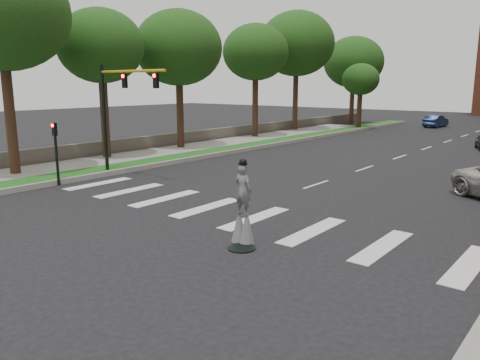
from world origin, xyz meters
The scene contains 17 objects.
ground_plane centered at (0.00, 0.00, 0.00)m, with size 160.00×160.00×0.00m, color black.
grass_median centered at (-11.50, 20.00, 0.12)m, with size 2.00×60.00×0.25m, color #185217.
median_curb centered at (-10.45, 20.00, 0.14)m, with size 0.20×60.00×0.28m, color #999993.
sidewalk_left centered at (-14.50, 10.00, 0.09)m, with size 4.00×60.00×0.18m, color gray.
stone_wall centered at (-17.00, 22.00, 0.55)m, with size 0.50×56.00×1.10m, color #555049.
manhole centered at (3.00, -2.00, 0.02)m, with size 0.90×0.90×0.04m, color black.
traffic_signal centered at (-9.78, 3.00, 4.15)m, with size 5.30×0.23×6.20m.
secondary_signal centered at (-10.30, -0.50, 1.95)m, with size 0.25×0.21×3.23m.
stilt_performer centered at (2.66, -1.50, 1.09)m, with size 0.84×0.53×2.82m.
car_mid centered at (-5.24, 46.01, 0.73)m, with size 1.55×4.45×1.47m, color navy.
tree_0 centered at (-14.47, -0.70, 8.85)m, with size 7.26×7.26×11.97m.
tree_1 centered at (-15.56, 6.24, 7.57)m, with size 5.76×5.76×10.07m.
tree_2 centered at (-15.31, 13.12, 7.84)m, with size 6.80×6.80×10.77m.
tree_3 centered at (-15.37, 23.11, 8.00)m, with size 6.17×6.17×10.67m.
tree_4 centered at (-15.97, 31.24, 9.34)m, with size 8.09×8.09×12.80m.
tree_5 centered at (-15.14, 43.56, 7.82)m, with size 7.54×7.54×11.05m.
tree_6 centered at (-11.39, 37.69, 5.58)m, with size 4.19×4.19×7.43m.
Camera 1 is at (11.81, -13.05, 5.15)m, focal length 35.00 mm.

